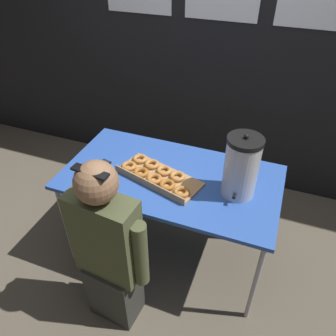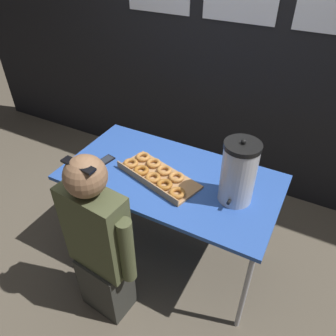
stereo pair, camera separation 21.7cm
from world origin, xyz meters
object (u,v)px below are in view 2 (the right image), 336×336
Objects in this scene: donut_box at (157,174)px; person_seated at (99,245)px; coffee_urn at (238,173)px; cell_phone at (105,161)px.

donut_box is 0.58m from person_seated.
person_seated reaches higher than donut_box.
coffee_urn is 0.96m from cell_phone.
coffee_urn is 2.97× the size of cell_phone.
donut_box is at bearing -93.38° from person_seated.
person_seated is at bearing -47.42° from cell_phone.
person_seated reaches higher than coffee_urn.
donut_box is at bearing -175.30° from coffee_urn.
donut_box is at bearing 13.76° from cell_phone.
donut_box is 0.41m from cell_phone.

